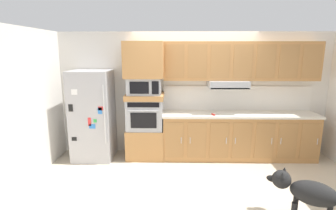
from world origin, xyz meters
TOP-DOWN VIEW (x-y plane):
  - ground_plane at (0.00, 0.00)m, footprint 9.60×9.60m
  - back_kitchen_wall at (0.00, 1.11)m, footprint 6.20×0.12m
  - side_panel_left at (-2.80, 0.00)m, footprint 0.12×7.10m
  - refrigerator at (-2.01, 0.68)m, footprint 0.76×0.73m
  - oven_base_cabinet at (-0.98, 0.75)m, footprint 0.74×0.62m
  - built_in_oven at (-0.98, 0.75)m, footprint 0.70×0.62m
  - appliance_mid_shelf at (-0.98, 0.75)m, footprint 0.74×0.62m
  - microwave at (-0.98, 0.75)m, footprint 0.64×0.54m
  - appliance_upper_cabinet at (-0.98, 0.75)m, footprint 0.74×0.62m
  - lower_cabinet_run at (0.89, 0.75)m, footprint 2.99×0.63m
  - countertop_slab at (0.89, 0.75)m, footprint 3.03×0.64m
  - backsplash_panel at (0.89, 1.04)m, footprint 3.03×0.02m
  - upper_cabinet_with_hood at (0.87, 0.87)m, footprint 2.99×0.48m
  - screwdriver at (0.36, 0.58)m, footprint 0.16×0.16m
  - dog at (1.25, -1.25)m, footprint 0.89×0.60m

SIDE VIEW (x-z plane):
  - ground_plane at x=0.00m, z-range 0.00..0.00m
  - oven_base_cabinet at x=-0.98m, z-range 0.00..0.60m
  - dog at x=1.25m, z-range 0.09..0.72m
  - lower_cabinet_run at x=0.89m, z-range 0.00..0.88m
  - refrigerator at x=-2.01m, z-range 0.00..1.76m
  - countertop_slab at x=0.89m, z-range 0.88..0.92m
  - built_in_oven at x=-0.98m, z-range 0.60..1.20m
  - screwdriver at x=0.36m, z-range 0.92..0.95m
  - backsplash_panel at x=0.89m, z-range 0.92..1.42m
  - back_kitchen_wall at x=0.00m, z-range 0.00..2.50m
  - side_panel_left at x=-2.80m, z-range 0.00..2.50m
  - appliance_mid_shelf at x=-0.98m, z-range 1.20..1.30m
  - microwave at x=-0.98m, z-range 1.30..1.62m
  - upper_cabinet_with_hood at x=0.87m, z-range 1.46..2.34m
  - appliance_upper_cabinet at x=-0.98m, z-range 1.62..2.30m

